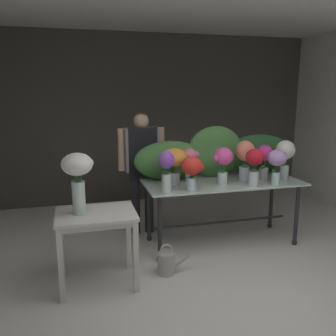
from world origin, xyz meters
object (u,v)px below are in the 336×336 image
(vase_magenta_peonies, at_px, (264,158))
(vase_white_roses_tall, at_px, (78,174))
(side_table_white, at_px, (96,222))
(florist, at_px, (142,160))
(vase_sunset_hydrangea, at_px, (174,161))
(vase_lilac_tulips, at_px, (277,161))
(vase_crimson_anemones, at_px, (255,163))
(vase_violet_dahlias, at_px, (166,168))
(vase_coral_snapdragons, at_px, (245,156))
(vase_ivory_freesia, at_px, (285,154))
(watering_can, at_px, (167,263))
(display_table_glass, at_px, (222,192))
(vase_scarlet_lilies, at_px, (192,169))
(vase_fuchsia_roses, at_px, (223,161))
(vase_rosy_stock, at_px, (189,160))

(vase_magenta_peonies, bearing_deg, vase_white_roses_tall, -165.25)
(side_table_white, height_order, florist, florist)
(vase_sunset_hydrangea, bearing_deg, vase_lilac_tulips, -13.03)
(vase_crimson_anemones, height_order, vase_magenta_peonies, vase_crimson_anemones)
(florist, bearing_deg, vase_crimson_anemones, -36.80)
(vase_sunset_hydrangea, relative_size, vase_violet_dahlias, 0.95)
(vase_coral_snapdragons, distance_m, vase_white_roses_tall, 2.11)
(vase_ivory_freesia, bearing_deg, watering_can, -162.44)
(side_table_white, relative_size, vase_magenta_peonies, 1.74)
(vase_violet_dahlias, bearing_deg, display_table_glass, 20.45)
(display_table_glass, xyz_separation_m, vase_crimson_anemones, (0.27, -0.29, 0.41))
(vase_coral_snapdragons, bearing_deg, vase_sunset_hydrangea, -179.66)
(display_table_glass, bearing_deg, vase_violet_dahlias, -159.55)
(florist, xyz_separation_m, vase_scarlet_lilies, (0.40, -0.88, 0.04))
(vase_crimson_anemones, xyz_separation_m, vase_violet_dahlias, (-1.07, -0.01, -0.00))
(vase_violet_dahlias, bearing_deg, vase_sunset_hydrangea, 60.00)
(vase_lilac_tulips, height_order, vase_magenta_peonies, vase_magenta_peonies)
(side_table_white, bearing_deg, vase_violet_dahlias, 22.24)
(display_table_glass, relative_size, vase_ivory_freesia, 3.93)
(vase_crimson_anemones, bearing_deg, vase_ivory_freesia, 22.02)
(florist, bearing_deg, vase_lilac_tulips, -31.30)
(display_table_glass, bearing_deg, vase_fuchsia_roses, -116.30)
(side_table_white, xyz_separation_m, watering_can, (0.71, 0.02, -0.53))
(vase_rosy_stock, bearing_deg, vase_coral_snapdragons, -10.71)
(vase_sunset_hydrangea, bearing_deg, vase_scarlet_lilies, -63.66)
(vase_fuchsia_roses, bearing_deg, vase_crimson_anemones, -26.37)
(vase_scarlet_lilies, bearing_deg, vase_coral_snapdragons, 19.37)
(vase_rosy_stock, relative_size, vase_ivory_freesia, 0.84)
(vase_scarlet_lilies, bearing_deg, vase_fuchsia_roses, 20.46)
(display_table_glass, distance_m, vase_ivory_freesia, 0.92)
(vase_crimson_anemones, bearing_deg, vase_rosy_stock, 149.14)
(vase_crimson_anemones, bearing_deg, vase_white_roses_tall, -170.61)
(watering_can, bearing_deg, vase_coral_snapdragons, 27.09)
(florist, xyz_separation_m, watering_can, (0.03, -1.20, -0.89))
(vase_lilac_tulips, height_order, vase_scarlet_lilies, vase_lilac_tulips)
(vase_white_roses_tall, bearing_deg, display_table_glass, 19.64)
(vase_sunset_hydrangea, bearing_deg, florist, 113.66)
(vase_rosy_stock, bearing_deg, side_table_white, -148.27)
(vase_lilac_tulips, xyz_separation_m, vase_sunset_hydrangea, (-1.19, 0.28, 0.01))
(vase_coral_snapdragons, height_order, vase_violet_dahlias, vase_coral_snapdragons)
(display_table_glass, distance_m, vase_lilac_tulips, 0.75)
(display_table_glass, xyz_separation_m, watering_can, (-0.88, -0.61, -0.55))
(vase_crimson_anemones, bearing_deg, vase_magenta_peonies, 44.17)
(florist, relative_size, vase_lilac_tulips, 3.89)
(vase_crimson_anemones, relative_size, vase_magenta_peonies, 1.01)
(vase_sunset_hydrangea, distance_m, vase_violet_dahlias, 0.32)
(vase_white_roses_tall, bearing_deg, vase_fuchsia_roses, 16.48)
(side_table_white, bearing_deg, vase_coral_snapdragons, 18.00)
(vase_rosy_stock, height_order, vase_sunset_hydrangea, vase_sunset_hydrangea)
(florist, xyz_separation_m, vase_rosy_stock, (0.50, -0.48, 0.07))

